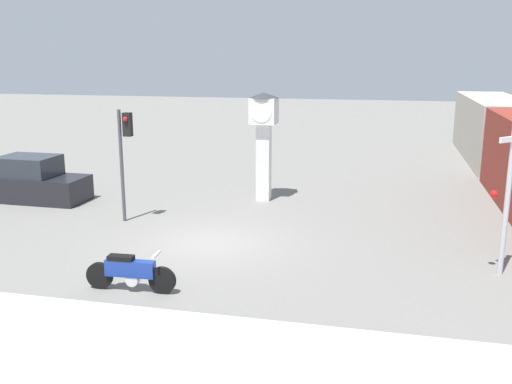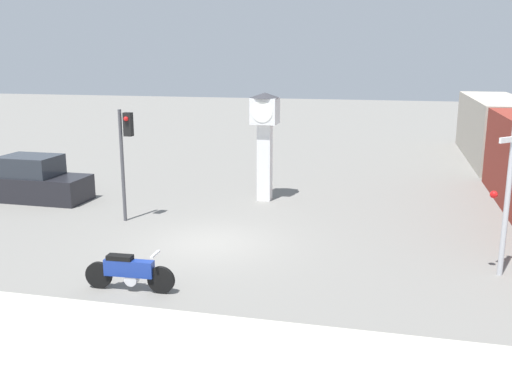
% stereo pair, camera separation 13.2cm
% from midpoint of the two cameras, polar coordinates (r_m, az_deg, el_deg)
% --- Properties ---
extents(ground_plane, '(120.00, 120.00, 0.00)m').
position_cam_midpoint_polar(ground_plane, '(17.88, -4.34, -5.10)').
color(ground_plane, slate).
extents(sidewalk_strip, '(36.00, 6.00, 0.10)m').
position_cam_midpoint_polar(sidewalk_strip, '(11.21, -17.39, -17.45)').
color(sidewalk_strip, '#BCB7A8').
rests_on(sidewalk_strip, ground_plane).
extents(motorcycle, '(2.33, 0.50, 1.03)m').
position_cam_midpoint_polar(motorcycle, '(14.53, -12.32, -7.80)').
color(motorcycle, black).
rests_on(motorcycle, ground_plane).
extents(clock_tower, '(1.21, 1.21, 4.29)m').
position_cam_midpoint_polar(clock_tower, '(22.53, 1.06, 6.28)').
color(clock_tower, white).
rests_on(clock_tower, ground_plane).
extents(traffic_light, '(0.50, 0.35, 3.92)m').
position_cam_midpoint_polar(traffic_light, '(20.05, -12.76, 4.60)').
color(traffic_light, '#47474C').
rests_on(traffic_light, ground_plane).
extents(railroad_crossing_signal, '(0.90, 0.82, 4.00)m').
position_cam_midpoint_polar(railroad_crossing_signal, '(16.07, 24.10, -0.34)').
color(railroad_crossing_signal, '#B7B7BC').
rests_on(railroad_crossing_signal, ground_plane).
extents(parked_car, '(4.23, 1.87, 1.80)m').
position_cam_midpoint_polar(parked_car, '(24.53, -21.09, 0.98)').
color(parked_car, black).
rests_on(parked_car, ground_plane).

